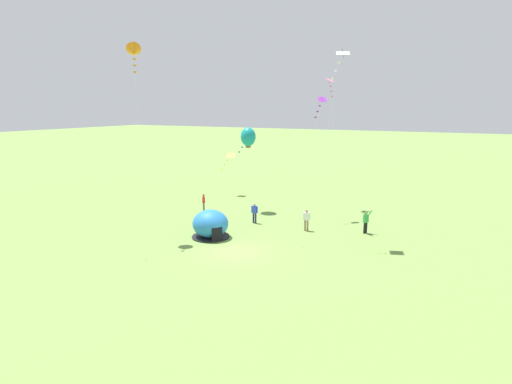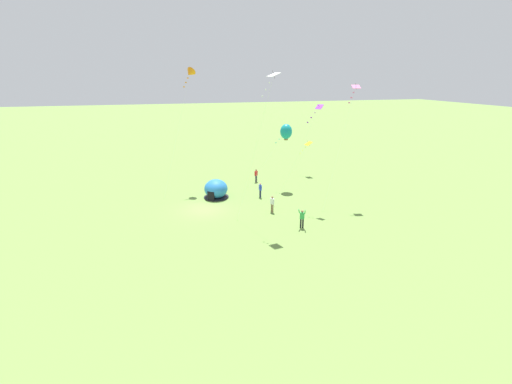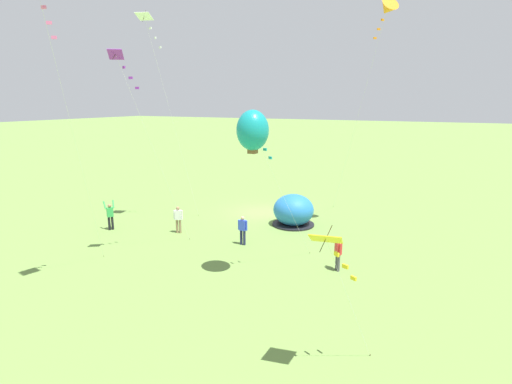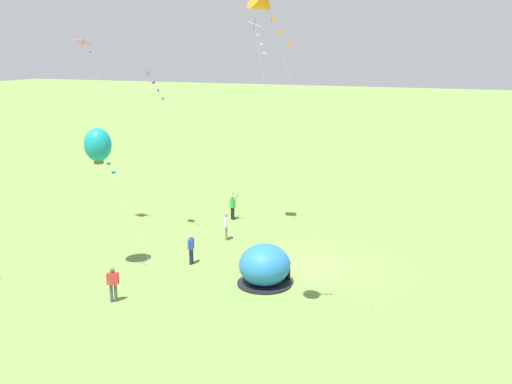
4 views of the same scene
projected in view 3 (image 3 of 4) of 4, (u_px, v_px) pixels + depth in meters
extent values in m
plane|color=olive|center=(261.00, 212.00, 29.80)|extent=(300.00, 300.00, 0.00)
ellipsoid|color=#2672BF|center=(293.00, 210.00, 26.57)|extent=(2.70, 2.60, 2.10)
cylinder|color=black|center=(293.00, 224.00, 26.79)|extent=(2.81, 2.81, 0.10)
cube|color=black|center=(283.00, 213.00, 27.77)|extent=(0.56, 0.72, 1.10)
cylinder|color=#4C4C51|center=(337.00, 261.00, 19.61)|extent=(0.15, 0.15, 0.88)
cylinder|color=#4C4C51|center=(338.00, 263.00, 19.41)|extent=(0.15, 0.15, 0.88)
cube|color=red|center=(338.00, 248.00, 19.35)|extent=(0.42, 0.45, 0.60)
sphere|color=brown|center=(339.00, 239.00, 19.25)|extent=(0.22, 0.22, 0.22)
cylinder|color=red|center=(336.00, 246.00, 19.59)|extent=(0.09, 0.09, 0.58)
cylinder|color=red|center=(340.00, 250.00, 19.11)|extent=(0.09, 0.09, 0.58)
cylinder|color=black|center=(109.00, 223.00, 25.67)|extent=(0.15, 0.15, 0.88)
cylinder|color=black|center=(113.00, 223.00, 25.77)|extent=(0.15, 0.15, 0.88)
cube|color=green|center=(110.00, 212.00, 25.55)|extent=(0.41, 0.45, 0.60)
sphere|color=#9E7051|center=(109.00, 206.00, 25.46)|extent=(0.22, 0.22, 0.22)
cylinder|color=green|center=(105.00, 205.00, 25.45)|extent=(0.38, 0.23, 0.50)
cylinder|color=green|center=(113.00, 204.00, 25.71)|extent=(0.34, 0.32, 0.50)
cylinder|color=#1E2347|center=(241.00, 237.00, 23.07)|extent=(0.15, 0.15, 0.88)
cylinder|color=#1E2347|center=(244.00, 238.00, 22.99)|extent=(0.15, 0.15, 0.88)
cube|color=blue|center=(243.00, 225.00, 22.86)|extent=(0.39, 0.26, 0.60)
sphere|color=tan|center=(243.00, 218.00, 22.77)|extent=(0.22, 0.22, 0.22)
cylinder|color=blue|center=(239.00, 225.00, 22.96)|extent=(0.09, 0.09, 0.58)
cylinder|color=blue|center=(247.00, 226.00, 22.76)|extent=(0.09, 0.09, 0.58)
cylinder|color=#8C7251|center=(177.00, 226.00, 25.11)|extent=(0.15, 0.15, 0.88)
cylinder|color=#8C7251|center=(180.00, 226.00, 25.09)|extent=(0.15, 0.15, 0.88)
cube|color=white|center=(178.00, 215.00, 24.93)|extent=(0.44, 0.36, 0.60)
sphere|color=#9E7051|center=(178.00, 208.00, 24.84)|extent=(0.22, 0.22, 0.22)
cylinder|color=white|center=(174.00, 215.00, 24.96)|extent=(0.09, 0.09, 0.58)
cylinder|color=white|center=(182.00, 215.00, 24.91)|extent=(0.09, 0.09, 0.58)
cylinder|color=silver|center=(157.00, 159.00, 21.24)|extent=(0.74, 4.13, 10.24)
cylinder|color=brown|center=(189.00, 239.00, 24.01)|extent=(0.03, 0.03, 0.06)
cube|color=purple|center=(116.00, 54.00, 18.47)|extent=(0.86, 0.82, 0.43)
cylinder|color=#332314|center=(116.00, 54.00, 18.46)|extent=(0.09, 0.38, 0.49)
cube|color=purple|center=(124.00, 67.00, 18.90)|extent=(0.21, 0.12, 0.12)
cube|color=purple|center=(131.00, 78.00, 19.28)|extent=(0.21, 0.10, 0.12)
cube|color=purple|center=(137.00, 88.00, 19.65)|extent=(0.21, 0.09, 0.12)
cylinder|color=silver|center=(77.00, 149.00, 17.75)|extent=(2.42, 3.99, 12.06)
cylinder|color=brown|center=(104.00, 256.00, 21.35)|extent=(0.03, 0.03, 0.06)
cube|color=pink|center=(44.00, 7.00, 14.67)|extent=(0.21, 0.09, 0.12)
cube|color=pink|center=(49.00, 23.00, 15.10)|extent=(0.20, 0.15, 0.12)
cube|color=pink|center=(54.00, 37.00, 15.53)|extent=(0.20, 0.15, 0.12)
cylinder|color=silver|center=(285.00, 199.00, 19.44)|extent=(1.32, 4.30, 6.91)
cylinder|color=brown|center=(310.00, 253.00, 21.79)|extent=(0.03, 0.03, 0.06)
ellipsoid|color=teal|center=(253.00, 130.00, 17.09)|extent=(1.40, 1.40, 1.74)
cube|color=brown|center=(253.00, 151.00, 17.28)|extent=(0.35, 0.35, 0.25)
cube|color=teal|center=(259.00, 141.00, 17.50)|extent=(0.21, 0.11, 0.12)
cube|color=teal|center=(265.00, 149.00, 17.85)|extent=(0.21, 0.13, 0.12)
cube|color=teal|center=(270.00, 158.00, 18.19)|extent=(0.20, 0.15, 0.12)
cylinder|color=silver|center=(350.00, 302.00, 12.07)|extent=(1.17, 1.69, 4.38)
cylinder|color=brown|center=(370.00, 355.00, 13.03)|extent=(0.03, 0.03, 0.06)
cube|color=yellow|center=(326.00, 239.00, 11.10)|extent=(1.03, 0.95, 0.46)
cylinder|color=#332314|center=(326.00, 239.00, 11.10)|extent=(0.26, 0.36, 0.74)
cube|color=yellow|center=(337.00, 254.00, 11.41)|extent=(0.19, 0.18, 0.12)
cube|color=yellow|center=(345.00, 266.00, 11.68)|extent=(0.21, 0.14, 0.12)
cube|color=yellow|center=(353.00, 278.00, 11.94)|extent=(0.20, 0.15, 0.12)
cylinder|color=silver|center=(174.00, 125.00, 26.60)|extent=(1.46, 2.94, 13.15)
cylinder|color=brown|center=(199.00, 215.00, 29.02)|extent=(0.03, 0.03, 0.06)
cube|color=white|center=(144.00, 16.00, 24.18)|extent=(1.12, 1.09, 0.33)
cylinder|color=#332314|center=(144.00, 16.00, 24.17)|extent=(0.13, 0.24, 0.68)
cube|color=white|center=(150.00, 28.00, 24.52)|extent=(0.21, 0.10, 0.12)
cube|color=white|center=(155.00, 38.00, 24.82)|extent=(0.20, 0.15, 0.12)
cube|color=white|center=(160.00, 47.00, 25.11)|extent=(0.21, 0.13, 0.12)
cylinder|color=silver|center=(356.00, 123.00, 27.27)|extent=(3.78, 4.02, 13.40)
cylinder|color=brown|center=(333.00, 207.00, 31.33)|extent=(0.03, 0.03, 0.06)
cone|color=orange|center=(387.00, 8.00, 23.22)|extent=(1.60, 1.61, 1.28)
cube|color=orange|center=(383.00, 20.00, 23.72)|extent=(0.17, 0.19, 0.12)
cube|color=orange|center=(379.00, 29.00, 24.14)|extent=(0.19, 0.18, 0.12)
cube|color=orange|center=(375.00, 38.00, 24.56)|extent=(0.19, 0.18, 0.12)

